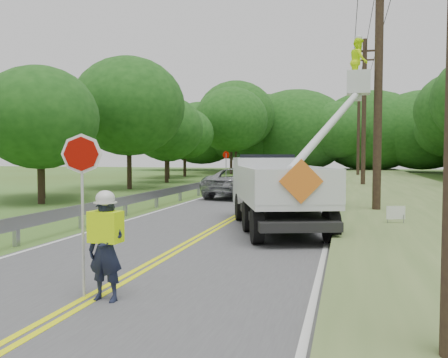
# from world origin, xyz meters

# --- Properties ---
(ground) EXTENTS (140.00, 140.00, 0.00)m
(ground) POSITION_xyz_m (0.00, 0.00, 0.00)
(ground) COLOR #495F20
(ground) RESTS_ON ground
(road) EXTENTS (7.20, 96.00, 0.03)m
(road) POSITION_xyz_m (0.00, 14.00, 0.01)
(road) COLOR #4A494C
(road) RESTS_ON ground
(guardrail) EXTENTS (0.18, 48.00, 0.77)m
(guardrail) POSITION_xyz_m (-4.02, 14.91, 0.55)
(guardrail) COLOR #919299
(guardrail) RESTS_ON ground
(utility_poles) EXTENTS (1.60, 43.30, 10.00)m
(utility_poles) POSITION_xyz_m (5.00, 17.02, 5.27)
(utility_poles) COLOR black
(utility_poles) RESTS_ON ground
(tall_grass_verge) EXTENTS (7.00, 96.00, 0.30)m
(tall_grass_verge) POSITION_xyz_m (7.10, 14.00, 0.15)
(tall_grass_verge) COLOR #4F6C33
(tall_grass_verge) RESTS_ON ground
(treeline_left) EXTENTS (10.76, 56.83, 11.56)m
(treeline_left) POSITION_xyz_m (-10.21, 33.09, 5.77)
(treeline_left) COLOR #332319
(treeline_left) RESTS_ON ground
(treeline_horizon) EXTENTS (57.08, 15.57, 12.74)m
(treeline_horizon) POSITION_xyz_m (3.97, 56.13, 5.50)
(treeline_horizon) COLOR #194514
(treeline_horizon) RESTS_ON ground
(flagger) EXTENTS (1.06, 0.42, 2.62)m
(flagger) POSITION_xyz_m (0.29, -2.45, 0.96)
(flagger) COLOR #191E33
(flagger) RESTS_ON road
(bucket_truck) EXTENTS (4.93, 7.48, 6.52)m
(bucket_truck) POSITION_xyz_m (1.80, 6.52, 1.51)
(bucket_truck) COLOR black
(bucket_truck) RESTS_ON road
(suv_silver) EXTENTS (3.88, 6.18, 1.59)m
(suv_silver) POSITION_xyz_m (-1.36, 15.63, 0.82)
(suv_silver) COLOR #A4A6AB
(suv_silver) RESTS_ON road
(suv_darkgrey) EXTENTS (4.07, 6.29, 1.70)m
(suv_darkgrey) POSITION_xyz_m (-1.42, 25.83, 0.87)
(suv_darkgrey) COLOR #3A3E43
(suv_darkgrey) RESTS_ON road
(stop_sign_permanent) EXTENTS (0.39, 0.41, 2.55)m
(stop_sign_permanent) POSITION_xyz_m (-4.09, 22.19, 1.69)
(stop_sign_permanent) COLOR #919299
(stop_sign_permanent) RESTS_ON ground
(yard_sign) EXTENTS (0.54, 0.19, 0.80)m
(yard_sign) POSITION_xyz_m (5.34, 5.50, 0.58)
(yard_sign) COLOR white
(yard_sign) RESTS_ON ground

